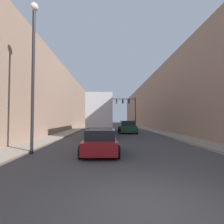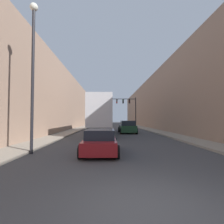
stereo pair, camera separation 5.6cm
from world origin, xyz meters
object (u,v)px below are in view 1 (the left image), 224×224
Objects in this scene: sedan_car at (101,141)px; suv_car at (127,127)px; semi_truck at (102,115)px; traffic_signal_gantry at (129,106)px; street_lamp at (33,59)px.

suv_car is (2.96, 13.46, 0.15)m from sedan_car.
traffic_signal_gantry is (5.25, 14.82, 2.18)m from semi_truck.
traffic_signal_gantry is at bearing 70.49° from semi_truck.
semi_truck is 3.44× the size of sedan_car.
suv_car is 0.72× the size of traffic_signal_gantry.
traffic_signal_gantry is at bearing 82.26° from suv_car.
sedan_car is at bearing -88.22° from semi_truck.
traffic_signal_gantry is (4.86, 27.44, 3.94)m from sedan_car.
suv_car is at bearing 77.61° from sedan_car.
traffic_signal_gantry is 0.77× the size of street_lamp.
sedan_car is (0.39, -12.62, -1.76)m from semi_truck.
semi_truck is 13.56m from street_lamp.
traffic_signal_gantry reaches higher than semi_truck.
sedan_car is at bearing -100.04° from traffic_signal_gantry.
semi_truck is 3.81m from suv_car.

